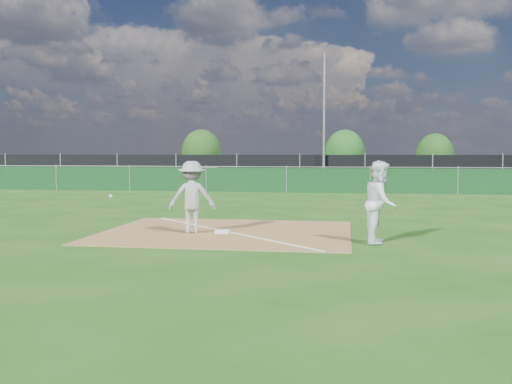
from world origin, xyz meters
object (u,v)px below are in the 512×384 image
at_px(runner, 380,202).
at_px(play_at_first, 192,197).
at_px(tree_left, 201,152).
at_px(car_left, 230,170).
at_px(car_mid, 283,169).
at_px(tree_mid, 345,153).
at_px(car_right, 358,172).
at_px(light_pole, 324,119).
at_px(first_base, 222,231).
at_px(tree_right, 435,155).

bearing_deg(runner, play_at_first, 88.76).
bearing_deg(tree_left, car_left, -59.20).
distance_m(car_mid, tree_mid, 8.01).
xyz_separation_m(runner, car_right, (0.08, 26.78, -0.26)).
distance_m(light_pole, car_mid, 5.92).
xyz_separation_m(car_left, tree_mid, (8.12, 5.89, 1.23)).
height_order(light_pole, runner, light_pole).
height_order(first_base, car_right, car_right).
distance_m(first_base, tree_right, 33.35).
bearing_deg(tree_left, runner, -69.43).
distance_m(light_pole, runner, 23.12).
xyz_separation_m(light_pole, tree_left, (-10.58, 11.00, -2.01)).
height_order(tree_mid, tree_right, tree_mid).
bearing_deg(first_base, tree_mid, 85.08).
relative_size(runner, tree_right, 0.52).
distance_m(runner, tree_mid, 33.53).
bearing_deg(car_right, play_at_first, 155.97).
bearing_deg(tree_right, tree_left, 176.81).
bearing_deg(tree_left, first_base, -74.70).
xyz_separation_m(light_pole, first_base, (-1.57, -21.92, -3.94)).
height_order(first_base, car_mid, car_mid).
xyz_separation_m(light_pole, car_right, (2.18, 3.97, -3.37)).
xyz_separation_m(runner, tree_mid, (-0.87, 33.50, 1.04)).
distance_m(play_at_first, car_left, 27.24).
bearing_deg(play_at_first, car_mid, 91.54).
bearing_deg(play_at_first, car_left, 99.73).
xyz_separation_m(car_right, tree_right, (5.87, 6.00, 1.11)).
relative_size(play_at_first, car_mid, 0.57).
bearing_deg(play_at_first, tree_mid, 83.88).
distance_m(first_base, car_right, 26.17).
height_order(first_base, tree_left, tree_left).
bearing_deg(tree_left, light_pole, -46.12).
relative_size(first_base, tree_mid, 0.09).
height_order(play_at_first, car_right, play_at_first).
bearing_deg(runner, car_right, 8.47).
bearing_deg(tree_left, tree_mid, -1.53).
height_order(light_pole, play_at_first, light_pole).
xyz_separation_m(play_at_first, tree_mid, (3.51, 32.74, 1.05)).
height_order(car_left, car_right, car_left).
xyz_separation_m(play_at_first, car_mid, (-0.70, 26.02, -0.11)).
height_order(light_pole, tree_left, light_pole).
distance_m(runner, car_mid, 27.27).
bearing_deg(car_right, light_pole, 136.85).
height_order(first_base, runner, runner).
bearing_deg(car_mid, first_base, -175.99).
bearing_deg(car_left, car_mid, -86.71).
height_order(runner, car_right, runner).
relative_size(car_right, tree_left, 1.11).
bearing_deg(tree_mid, tree_left, 178.47).
xyz_separation_m(tree_left, tree_right, (18.64, -1.04, -0.24)).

